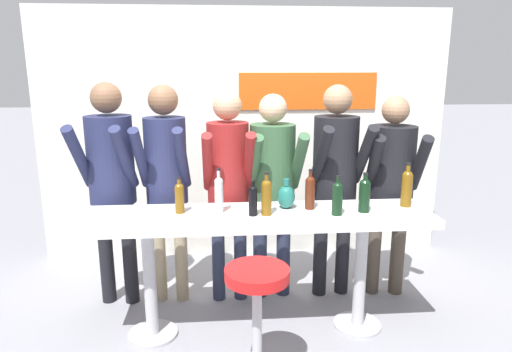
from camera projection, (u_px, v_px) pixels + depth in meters
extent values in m
plane|color=gray|center=(257.00, 330.00, 3.43)|extent=(40.00, 40.00, 0.00)
cube|color=silver|center=(245.00, 136.00, 4.62)|extent=(4.08, 0.10, 2.49)
cube|color=#DB5114|center=(308.00, 91.00, 4.51)|extent=(1.37, 0.02, 0.36)
cube|color=white|center=(257.00, 217.00, 3.22)|extent=(2.48, 0.55, 0.06)
cylinder|color=#B2B2B7|center=(150.00, 278.00, 3.26)|extent=(0.09, 0.09, 0.87)
cylinder|color=#B2B2B7|center=(153.00, 334.00, 3.36)|extent=(0.36, 0.36, 0.02)
cylinder|color=#B2B2B7|center=(360.00, 271.00, 3.38)|extent=(0.09, 0.09, 0.87)
cylinder|color=#B2B2B7|center=(357.00, 324.00, 3.48)|extent=(0.36, 0.36, 0.02)
cylinder|color=#B2B2B7|center=(257.00, 329.00, 2.76)|extent=(0.06, 0.06, 0.72)
cylinder|color=red|center=(257.00, 274.00, 2.67)|extent=(0.39, 0.39, 0.07)
cylinder|color=black|center=(106.00, 252.00, 3.77)|extent=(0.12, 0.12, 0.87)
cylinder|color=black|center=(130.00, 253.00, 3.76)|extent=(0.12, 0.12, 0.87)
cylinder|color=#23284C|center=(111.00, 160.00, 3.58)|extent=(0.41, 0.41, 0.69)
sphere|color=brown|center=(106.00, 98.00, 3.46)|extent=(0.24, 0.24, 0.24)
cylinder|color=#23284C|center=(80.00, 158.00, 3.41)|extent=(0.14, 0.42, 0.53)
cylinder|color=#23284C|center=(125.00, 158.00, 3.39)|extent=(0.14, 0.42, 0.53)
cylinder|color=gray|center=(159.00, 251.00, 3.79)|extent=(0.11, 0.11, 0.86)
cylinder|color=gray|center=(181.00, 251.00, 3.80)|extent=(0.11, 0.11, 0.86)
cylinder|color=#23284C|center=(166.00, 161.00, 3.61)|extent=(0.35, 0.35, 0.68)
sphere|color=brown|center=(163.00, 100.00, 3.50)|extent=(0.23, 0.23, 0.23)
cylinder|color=#23284C|center=(141.00, 159.00, 3.44)|extent=(0.11, 0.40, 0.52)
cylinder|color=#23284C|center=(182.00, 159.00, 3.44)|extent=(0.11, 0.40, 0.52)
cylinder|color=#23283D|center=(218.00, 252.00, 3.81)|extent=(0.11, 0.11, 0.84)
cylinder|color=#23283D|center=(240.00, 252.00, 3.82)|extent=(0.11, 0.11, 0.84)
cylinder|color=maroon|center=(228.00, 164.00, 3.64)|extent=(0.34, 0.34, 0.67)
sphere|color=tan|center=(227.00, 106.00, 3.53)|extent=(0.23, 0.23, 0.23)
cylinder|color=maroon|center=(208.00, 163.00, 3.45)|extent=(0.08, 0.39, 0.51)
cylinder|color=maroon|center=(249.00, 162.00, 3.48)|extent=(0.08, 0.39, 0.51)
cylinder|color=#23283D|center=(260.00, 250.00, 3.86)|extent=(0.12, 0.12, 0.83)
cylinder|color=#23283D|center=(283.00, 249.00, 3.90)|extent=(0.12, 0.12, 0.83)
cylinder|color=#335638|center=(272.00, 165.00, 3.71)|extent=(0.40, 0.40, 0.66)
sphere|color=#D6AD89|center=(273.00, 108.00, 3.60)|extent=(0.22, 0.22, 0.22)
cylinder|color=#335638|center=(254.00, 164.00, 3.51)|extent=(0.12, 0.40, 0.51)
cylinder|color=#335638|center=(298.00, 162.00, 3.57)|extent=(0.12, 0.40, 0.51)
cylinder|color=black|center=(320.00, 247.00, 3.89)|extent=(0.12, 0.12, 0.86)
cylinder|color=black|center=(343.00, 246.00, 3.92)|extent=(0.12, 0.12, 0.86)
cylinder|color=black|center=(335.00, 158.00, 3.73)|extent=(0.39, 0.39, 0.68)
sphere|color=#9E7556|center=(338.00, 99.00, 3.61)|extent=(0.23, 0.23, 0.23)
cylinder|color=black|center=(321.00, 157.00, 3.53)|extent=(0.12, 0.41, 0.52)
cylinder|color=black|center=(364.00, 155.00, 3.58)|extent=(0.12, 0.41, 0.52)
cylinder|color=#473D33|center=(374.00, 248.00, 3.93)|extent=(0.12, 0.12, 0.82)
cylinder|color=#473D33|center=(398.00, 248.00, 3.92)|extent=(0.12, 0.12, 0.82)
cylinder|color=black|center=(392.00, 165.00, 3.75)|extent=(0.42, 0.42, 0.65)
sphere|color=#9E7556|center=(396.00, 110.00, 3.65)|extent=(0.22, 0.22, 0.22)
cylinder|color=black|center=(374.00, 163.00, 3.60)|extent=(0.14, 0.40, 0.50)
cylinder|color=black|center=(420.00, 164.00, 3.58)|extent=(0.14, 0.40, 0.50)
cylinder|color=brown|center=(406.00, 191.00, 3.35)|extent=(0.08, 0.08, 0.23)
sphere|color=brown|center=(408.00, 176.00, 3.32)|extent=(0.08, 0.08, 0.08)
cylinder|color=brown|center=(408.00, 171.00, 3.31)|extent=(0.03, 0.03, 0.08)
cylinder|color=black|center=(409.00, 164.00, 3.30)|extent=(0.03, 0.03, 0.02)
cylinder|color=brown|center=(180.00, 200.00, 3.20)|extent=(0.07, 0.07, 0.18)
sphere|color=brown|center=(179.00, 188.00, 3.18)|extent=(0.07, 0.07, 0.07)
cylinder|color=brown|center=(179.00, 183.00, 3.17)|extent=(0.03, 0.03, 0.06)
cylinder|color=black|center=(179.00, 178.00, 3.16)|extent=(0.03, 0.03, 0.01)
cylinder|color=#B7BCC1|center=(219.00, 197.00, 3.20)|extent=(0.06, 0.06, 0.23)
sphere|color=#B7BCC1|center=(219.00, 182.00, 3.17)|extent=(0.06, 0.06, 0.06)
cylinder|color=#B7BCC1|center=(219.00, 176.00, 3.16)|extent=(0.02, 0.02, 0.08)
cylinder|color=black|center=(218.00, 169.00, 3.15)|extent=(0.03, 0.03, 0.02)
cylinder|color=black|center=(337.00, 201.00, 3.15)|extent=(0.07, 0.07, 0.20)
sphere|color=black|center=(338.00, 187.00, 3.13)|extent=(0.07, 0.07, 0.07)
cylinder|color=black|center=(338.00, 183.00, 3.12)|extent=(0.03, 0.03, 0.07)
cylinder|color=black|center=(338.00, 177.00, 3.11)|extent=(0.03, 0.03, 0.01)
cylinder|color=brown|center=(266.00, 200.00, 3.15)|extent=(0.07, 0.07, 0.21)
sphere|color=brown|center=(267.00, 185.00, 3.13)|extent=(0.07, 0.07, 0.07)
cylinder|color=brown|center=(267.00, 180.00, 3.12)|extent=(0.03, 0.03, 0.08)
cylinder|color=black|center=(267.00, 173.00, 3.11)|extent=(0.03, 0.03, 0.02)
cylinder|color=black|center=(364.00, 198.00, 3.22)|extent=(0.08, 0.08, 0.20)
sphere|color=black|center=(365.00, 185.00, 3.20)|extent=(0.08, 0.08, 0.08)
cylinder|color=black|center=(365.00, 180.00, 3.19)|extent=(0.03, 0.03, 0.07)
cylinder|color=black|center=(366.00, 174.00, 3.18)|extent=(0.03, 0.03, 0.01)
cylinder|color=black|center=(253.00, 203.00, 3.14)|extent=(0.06, 0.06, 0.18)
sphere|color=black|center=(253.00, 190.00, 3.12)|extent=(0.06, 0.06, 0.06)
cylinder|color=black|center=(253.00, 186.00, 3.12)|extent=(0.02, 0.02, 0.06)
cylinder|color=black|center=(253.00, 180.00, 3.11)|extent=(0.03, 0.03, 0.01)
cylinder|color=#4C1E0F|center=(310.00, 195.00, 3.29)|extent=(0.07, 0.07, 0.21)
sphere|color=#4C1E0F|center=(310.00, 181.00, 3.26)|extent=(0.07, 0.07, 0.07)
cylinder|color=#4C1E0F|center=(311.00, 176.00, 3.26)|extent=(0.03, 0.03, 0.07)
cylinder|color=black|center=(311.00, 170.00, 3.25)|extent=(0.03, 0.03, 0.02)
ellipsoid|color=#1E665B|center=(286.00, 197.00, 3.31)|extent=(0.13, 0.13, 0.17)
cylinder|color=#1E665B|center=(286.00, 182.00, 3.28)|extent=(0.04, 0.04, 0.05)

